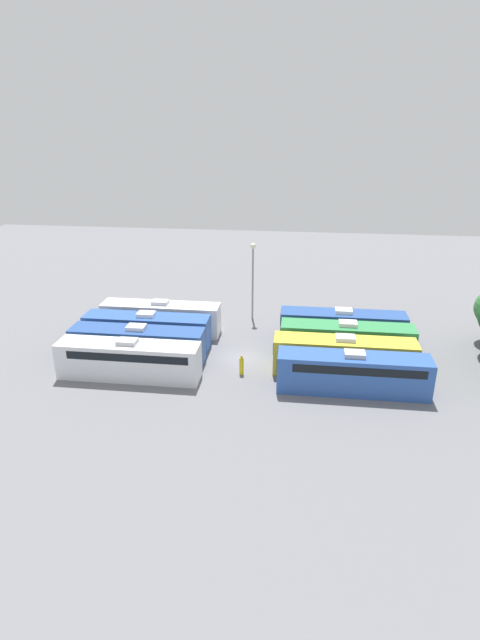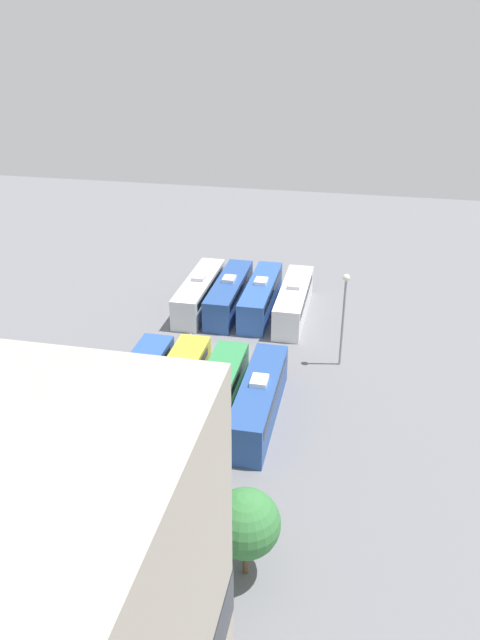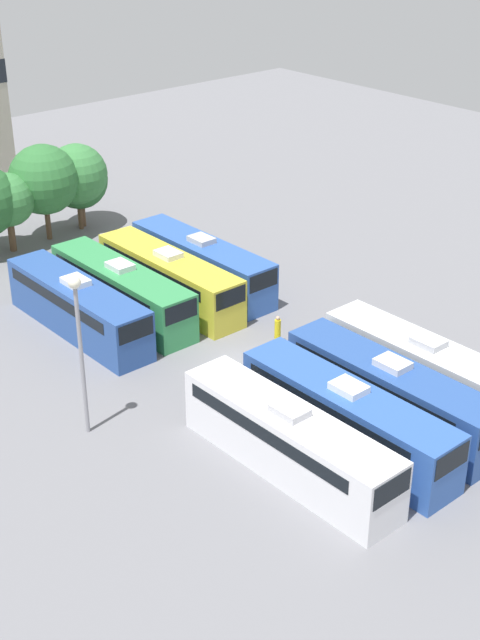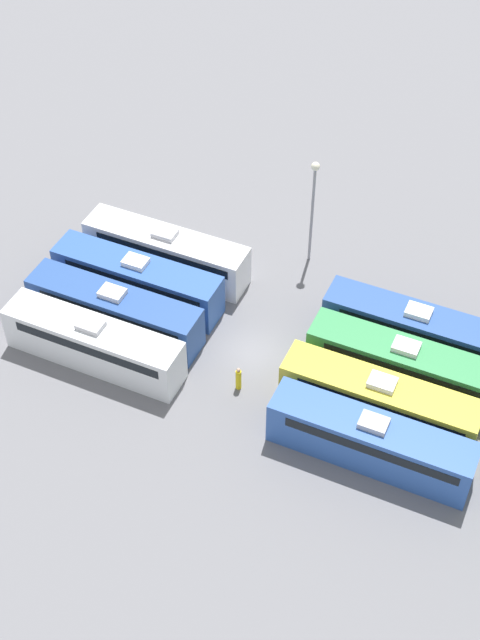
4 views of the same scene
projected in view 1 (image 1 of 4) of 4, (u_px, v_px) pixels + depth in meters
The scene contains 11 objects.
ground_plane at pixel (242, 358), 45.21m from camera, with size 114.17×114.17×0.00m, color slate.
bus_0 at pixel (161, 317), 50.13m from camera, with size 2.58×11.86×3.43m.
bus_1 at pixel (148, 330), 47.06m from camera, with size 2.58×11.86×3.43m.
bus_2 at pixel (138, 344), 44.08m from camera, with size 2.58×11.86×3.43m.
bus_3 at pixel (129, 359), 41.24m from camera, with size 2.58×11.86×3.43m.
bus_4 at pixel (343, 326), 47.87m from camera, with size 2.58×11.86×3.43m.
bus_5 at pixel (347, 340), 44.91m from camera, with size 2.58×11.86×3.43m.
bus_6 at pixel (345, 355), 41.92m from camera, with size 2.58×11.86×3.43m.
bus_7 at pixel (354, 372), 39.07m from camera, with size 2.58×11.86×3.43m.
worker_person at pixel (242, 365), 42.06m from camera, with size 0.36×0.36×1.77m.
light_pole at pixel (253, 269), 52.44m from camera, with size 0.60×0.60×8.31m.
Camera 1 is at (40.45, 4.90, 19.90)m, focal length 28.00 mm.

